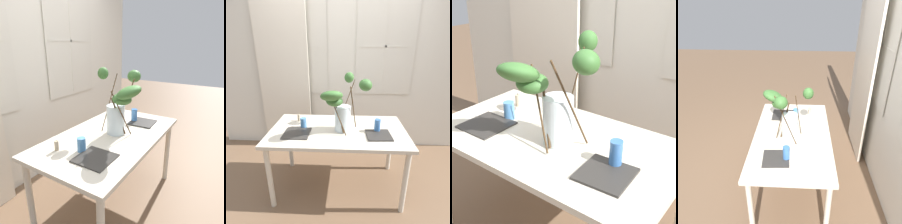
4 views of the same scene
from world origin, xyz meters
The scene contains 9 objects.
ground centered at (0.00, 0.00, 0.00)m, with size 14.00×14.00×0.00m, color brown.
curtain_sheer_side centered at (-0.85, 0.91, 1.19)m, with size 0.75×0.03×2.37m, color silver.
dining_table centered at (0.00, 0.00, 0.68)m, with size 1.46×0.82×0.75m.
vase_with_branches centered at (0.04, -0.07, 1.03)m, with size 0.55×0.57×0.60m.
drinking_glass_blue_left centered at (-0.38, 0.03, 0.81)m, with size 0.07×0.07×0.11m, color #4C84BC.
drinking_glass_blue_right centered at (0.42, -0.04, 0.82)m, with size 0.06×0.06×0.14m, color #386BAD.
plate_square_left centered at (-0.42, -0.13, 0.76)m, with size 0.27×0.27×0.01m, color #2D2B28.
plate_square_right centered at (0.42, -0.13, 0.76)m, with size 0.25×0.25×0.01m, color #2D2B28.
pillar_candle centered at (-0.48, 0.20, 0.79)m, with size 0.04×0.04×0.09m.
Camera 4 is at (2.08, 0.09, 2.15)m, focal length 36.76 mm.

